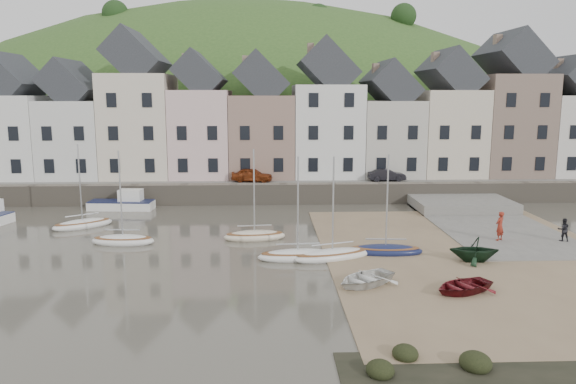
{
  "coord_description": "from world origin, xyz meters",
  "views": [
    {
      "loc": [
        -1.44,
        -31.26,
        9.61
      ],
      "look_at": [
        0.0,
        6.0,
        3.0
      ],
      "focal_mm": 34.41,
      "sensor_mm": 36.0,
      "label": 1
    }
  ],
  "objects_px": {
    "sailboat_0": "(83,224)",
    "rowboat_red": "(463,286)",
    "rowboat_white": "(365,278)",
    "person_red": "(500,226)",
    "car_right": "(387,175)",
    "rowboat_green": "(474,249)",
    "person_dark": "(563,230)",
    "car_left": "(252,175)"
  },
  "relations": [
    {
      "from": "rowboat_green",
      "to": "car_right",
      "type": "height_order",
      "value": "car_right"
    },
    {
      "from": "person_dark",
      "to": "car_right",
      "type": "bearing_deg",
      "value": -54.11
    },
    {
      "from": "car_left",
      "to": "rowboat_red",
      "type": "bearing_deg",
      "value": -148.17
    },
    {
      "from": "rowboat_white",
      "to": "person_dark",
      "type": "xyz_separation_m",
      "value": [
        14.46,
        7.79,
        0.46
      ]
    },
    {
      "from": "rowboat_red",
      "to": "car_right",
      "type": "height_order",
      "value": "car_right"
    },
    {
      "from": "sailboat_0",
      "to": "rowboat_green",
      "type": "height_order",
      "value": "sailboat_0"
    },
    {
      "from": "rowboat_white",
      "to": "person_dark",
      "type": "bearing_deg",
      "value": 81.95
    },
    {
      "from": "rowboat_white",
      "to": "rowboat_red",
      "type": "height_order",
      "value": "rowboat_white"
    },
    {
      "from": "car_left",
      "to": "car_right",
      "type": "relative_size",
      "value": 1.09
    },
    {
      "from": "person_dark",
      "to": "car_left",
      "type": "height_order",
      "value": "car_left"
    },
    {
      "from": "rowboat_green",
      "to": "person_dark",
      "type": "distance_m",
      "value": 8.48
    },
    {
      "from": "rowboat_green",
      "to": "rowboat_red",
      "type": "bearing_deg",
      "value": -19.26
    },
    {
      "from": "sailboat_0",
      "to": "car_right",
      "type": "distance_m",
      "value": 27.12
    },
    {
      "from": "car_right",
      "to": "person_dark",
      "type": "bearing_deg",
      "value": -155.53
    },
    {
      "from": "rowboat_green",
      "to": "rowboat_red",
      "type": "xyz_separation_m",
      "value": [
        -2.41,
        -4.96,
        -0.4
      ]
    },
    {
      "from": "rowboat_white",
      "to": "rowboat_red",
      "type": "bearing_deg",
      "value": 38.91
    },
    {
      "from": "car_left",
      "to": "car_right",
      "type": "distance_m",
      "value": 12.62
    },
    {
      "from": "rowboat_green",
      "to": "sailboat_0",
      "type": "bearing_deg",
      "value": -103.87
    },
    {
      "from": "sailboat_0",
      "to": "person_red",
      "type": "height_order",
      "value": "sailboat_0"
    },
    {
      "from": "person_dark",
      "to": "car_left",
      "type": "bearing_deg",
      "value": -28.82
    },
    {
      "from": "person_dark",
      "to": "car_right",
      "type": "distance_m",
      "value": 18.34
    },
    {
      "from": "rowboat_green",
      "to": "person_red",
      "type": "distance_m",
      "value": 5.52
    },
    {
      "from": "person_red",
      "to": "sailboat_0",
      "type": "bearing_deg",
      "value": -46.29
    },
    {
      "from": "rowboat_white",
      "to": "car_left",
      "type": "relative_size",
      "value": 0.91
    },
    {
      "from": "rowboat_red",
      "to": "person_dark",
      "type": "bearing_deg",
      "value": 106.45
    },
    {
      "from": "sailboat_0",
      "to": "car_right",
      "type": "bearing_deg",
      "value": 23.73
    },
    {
      "from": "rowboat_white",
      "to": "person_red",
      "type": "xyz_separation_m",
      "value": [
        10.35,
        8.13,
        0.67
      ]
    },
    {
      "from": "sailboat_0",
      "to": "rowboat_red",
      "type": "relative_size",
      "value": 1.97
    },
    {
      "from": "rowboat_white",
      "to": "car_right",
      "type": "height_order",
      "value": "car_right"
    },
    {
      "from": "person_dark",
      "to": "person_red",
      "type": "bearing_deg",
      "value": 4.72
    },
    {
      "from": "person_dark",
      "to": "car_right",
      "type": "height_order",
      "value": "car_right"
    },
    {
      "from": "rowboat_green",
      "to": "car_left",
      "type": "bearing_deg",
      "value": -140.22
    },
    {
      "from": "rowboat_white",
      "to": "rowboat_green",
      "type": "distance_m",
      "value": 7.96
    },
    {
      "from": "rowboat_green",
      "to": "person_red",
      "type": "xyz_separation_m",
      "value": [
        3.35,
        4.38,
        0.29
      ]
    },
    {
      "from": "person_red",
      "to": "car_right",
      "type": "height_order",
      "value": "car_right"
    },
    {
      "from": "car_left",
      "to": "car_right",
      "type": "height_order",
      "value": "car_left"
    },
    {
      "from": "rowboat_red",
      "to": "car_left",
      "type": "bearing_deg",
      "value": 177.35
    },
    {
      "from": "car_right",
      "to": "sailboat_0",
      "type": "bearing_deg",
      "value": 111.73
    },
    {
      "from": "person_dark",
      "to": "rowboat_green",
      "type": "bearing_deg",
      "value": 37.87
    },
    {
      "from": "person_dark",
      "to": "car_right",
      "type": "relative_size",
      "value": 0.44
    },
    {
      "from": "rowboat_green",
      "to": "car_right",
      "type": "relative_size",
      "value": 0.8
    },
    {
      "from": "rowboat_white",
      "to": "rowboat_green",
      "type": "bearing_deg",
      "value": 81.81
    }
  ]
}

